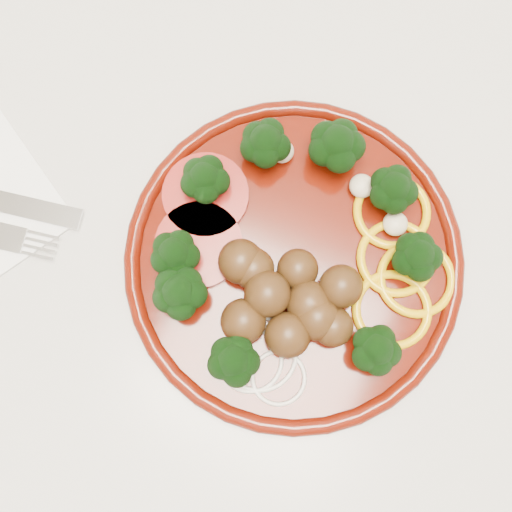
% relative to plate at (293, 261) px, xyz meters
% --- Properties ---
extents(counter, '(2.40, 0.60, 0.90)m').
position_rel_plate_xyz_m(counter, '(0.07, 0.02, -0.47)').
color(counter, white).
rests_on(counter, ground).
extents(plate, '(0.28, 0.28, 0.06)m').
position_rel_plate_xyz_m(plate, '(0.00, 0.00, 0.00)').
color(plate, '#470C03').
rests_on(plate, counter).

